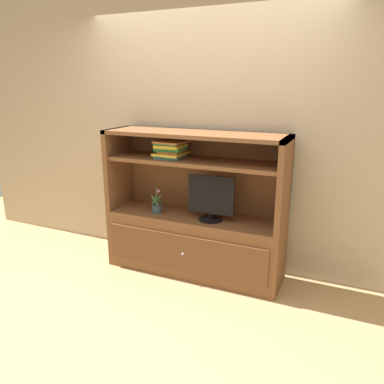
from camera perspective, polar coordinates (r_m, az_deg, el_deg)
name	(u,v)px	position (r m, az deg, el deg)	size (l,w,h in m)	color
ground_plane	(177,289)	(3.55, -2.35, -14.62)	(8.00, 8.00, 0.00)	tan
painted_rear_wall	(208,128)	(3.77, 2.49, 9.76)	(6.00, 0.10, 2.80)	tan
media_console	(194,228)	(3.68, 0.35, -5.55)	(1.74, 0.51, 1.40)	brown
tv_monitor	(211,198)	(3.45, 2.89, -0.95)	(0.45, 0.23, 0.42)	black
potted_plant	(157,208)	(3.71, -5.38, -2.40)	(0.11, 0.13, 0.27)	#384C56
magazine_stack	(171,149)	(3.57, -3.18, 6.58)	(0.30, 0.34, 0.16)	teal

